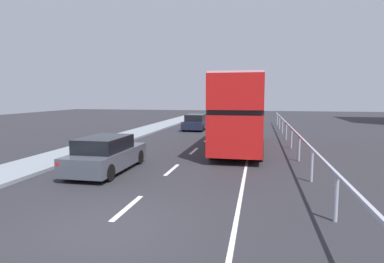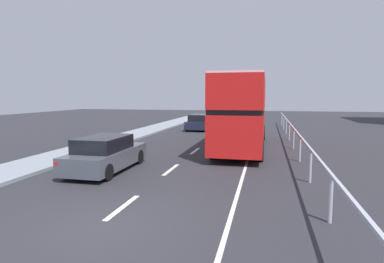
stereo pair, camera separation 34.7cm
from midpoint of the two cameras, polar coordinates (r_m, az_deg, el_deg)
ground_plane at (r=8.49m, az=-14.64°, el=-15.83°), size 74.30×120.00×0.10m
lane_paint_markings at (r=16.12m, az=6.24°, el=-4.84°), size 3.19×46.00×0.01m
bridge_side_railing at (r=16.18m, az=19.06°, el=-1.54°), size 0.10×42.00×1.23m
double_decker_bus_red at (r=19.39m, az=9.39°, el=3.70°), size 2.60×10.63×4.19m
hatchback_car_near at (r=13.93m, az=-14.23°, el=-3.88°), size 1.86×4.48×1.45m
sedan_car_ahead at (r=29.59m, az=1.73°, el=1.63°), size 1.91×4.57×1.41m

